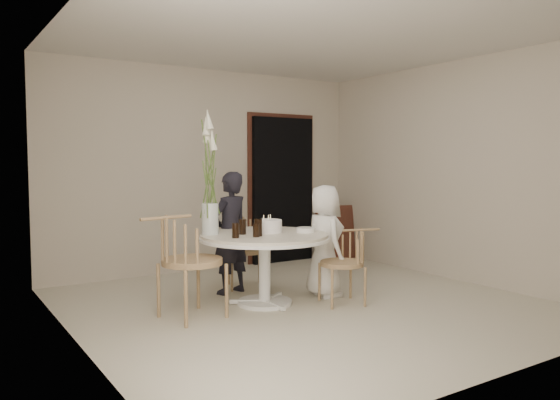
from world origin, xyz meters
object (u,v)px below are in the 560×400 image
birthday_cake (268,226)px  girl (230,233)px  chair_left (179,252)px  table (265,245)px  chair_far (245,242)px  chair_right (352,255)px  flower_vase (210,183)px  boy (325,241)px

birthday_cake → girl: bearing=105.5°
girl → birthday_cake: 0.59m
chair_left → table: bearing=-96.7°
chair_left → girl: size_ratio=0.73×
chair_far → chair_right: bearing=-46.3°
chair_left → flower_vase: bearing=-66.1°
girl → table: bearing=80.3°
chair_far → birthday_cake: size_ratio=2.89×
girl → boy: (0.80, -0.67, -0.07)m
chair_left → flower_vase: (0.47, 0.32, 0.62)m
flower_vase → birthday_cake: bearing=-19.2°
chair_right → birthday_cake: size_ratio=2.79×
chair_far → boy: 1.04m
girl → boy: 1.05m
flower_vase → chair_far: bearing=39.4°
chair_right → chair_left: 1.78m
chair_right → boy: 0.41m
chair_far → birthday_cake: 0.87m
girl → chair_left: bearing=21.5°
birthday_cake → boy: bearing=-9.7°
chair_right → flower_vase: (-1.27, 0.71, 0.75)m
chair_right → chair_left: (-1.74, 0.38, 0.14)m
chair_far → boy: size_ratio=0.66×
flower_vase → girl: bearing=40.8°
chair_right → flower_vase: size_ratio=0.62×
chair_far → chair_left: (-1.21, -0.93, 0.12)m
girl → chair_far: bearing=-158.5°
table → chair_right: size_ratio=1.71×
chair_right → chair_left: bearing=-85.9°
chair_left → birthday_cake: chair_left is taller
boy → birthday_cake: bearing=90.3°
boy → flower_vase: flower_vase is taller
chair_left → flower_vase: flower_vase is taller
boy → chair_far: bearing=37.5°
chair_far → chair_right: 1.42m
table → birthday_cake: birthday_cake is taller
table → boy: (0.73, -0.05, -0.01)m
chair_right → chair_far: bearing=-141.7°
table → boy: 0.74m
chair_far → flower_vase: (-0.74, -0.61, 0.73)m
boy → birthday_cake: boy is taller
chair_right → birthday_cake: birthday_cake is taller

